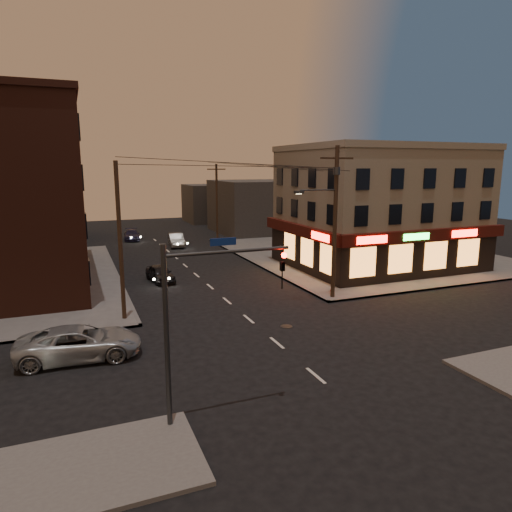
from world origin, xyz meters
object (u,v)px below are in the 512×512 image
fire_hydrant (332,291)px  sedan_mid (176,240)px  sedan_far (132,235)px  sedan_near (160,273)px  suv_cross (80,343)px

fire_hydrant → sedan_mid: bearing=102.5°
sedan_mid → sedan_far: size_ratio=1.01×
sedan_mid → fire_hydrant: size_ratio=6.67×
sedan_near → sedan_far: (0.54, 21.96, -0.01)m
suv_cross → sedan_mid: (10.78, 28.74, -0.04)m
suv_cross → sedan_mid: size_ratio=1.26×
sedan_mid → sedan_far: (-4.08, 6.50, -0.09)m
sedan_mid → suv_cross: bearing=-104.8°
sedan_far → fire_hydrant: (9.51, -30.94, -0.13)m
sedan_near → sedan_mid: bearing=65.9°
suv_cross → sedan_mid: suv_cross is taller
suv_cross → sedan_mid: bearing=-16.1°
suv_cross → sedan_near: (6.15, 13.27, -0.13)m
suv_cross → fire_hydrant: (16.20, 4.30, -0.26)m
sedan_near → suv_cross: bearing=-122.3°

